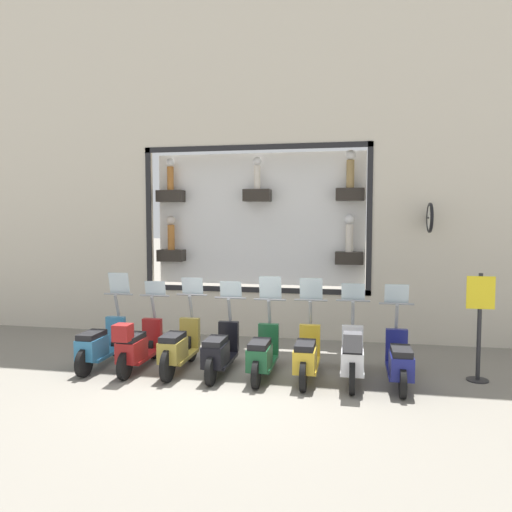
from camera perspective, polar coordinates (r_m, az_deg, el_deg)
ground_plane at (r=8.57m, az=-4.73°, el=-14.39°), size 120.00×120.00×0.00m
building_facade at (r=11.81m, az=0.02°, el=14.24°), size 1.24×36.00×9.39m
scooter_navy_0 at (r=8.66m, az=16.10°, el=-11.47°), size 1.79×0.61×1.58m
scooter_white_1 at (r=8.55m, az=10.95°, el=-11.15°), size 1.80×0.61×1.58m
scooter_yellow_2 at (r=8.66m, az=5.80°, el=-11.23°), size 1.80×0.60×1.66m
scooter_green_3 at (r=8.75m, az=0.74°, el=-11.08°), size 1.79×0.60×1.67m
scooter_black_4 at (r=8.92m, az=-4.17°, el=-10.81°), size 1.80×0.61×1.56m
scooter_olive_5 at (r=9.14m, az=-8.85°, el=-10.30°), size 1.81×0.60×1.61m
scooter_red_6 at (r=9.35m, az=-13.46°, el=-9.94°), size 1.80×0.60×1.53m
scooter_teal_7 at (r=9.75m, az=-17.43°, el=-9.62°), size 1.80×0.61×1.68m
shop_sign_post at (r=9.24m, az=24.18°, el=-6.97°), size 0.36×0.45×1.84m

